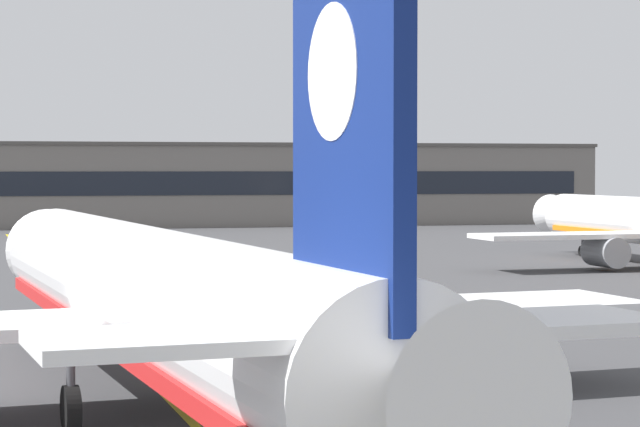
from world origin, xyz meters
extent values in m
cube|color=yellow|center=(0.00, 30.00, 0.00)|extent=(8.90, 179.81, 0.01)
cylinder|color=white|center=(-0.24, 15.87, 3.50)|extent=(7.75, 36.20, 3.80)
cone|color=white|center=(-2.37, 35.05, 3.50)|extent=(3.88, 2.98, 3.61)
cone|color=white|center=(1.90, -3.41, 3.90)|extent=(3.14, 3.10, 2.85)
cube|color=red|center=(-0.24, 15.87, 2.46)|extent=(7.36, 33.33, 0.44)
cube|color=black|center=(-2.16, 33.16, 4.17)|extent=(2.95, 1.41, 0.60)
cube|color=white|center=(-0.31, 16.47, 2.65)|extent=(32.33, 8.31, 0.36)
cylinder|color=gray|center=(5.97, 16.16, 1.43)|extent=(2.68, 3.83, 2.30)
cylinder|color=black|center=(5.76, 18.00, 1.43)|extent=(1.96, 0.39, 1.95)
cube|color=navy|center=(1.51, 0.17, 8.05)|extent=(0.93, 4.81, 7.20)
cylinder|color=white|center=(1.47, 0.47, 8.77)|extent=(0.70, 2.43, 2.40)
cube|color=white|center=(1.57, -0.43, 4.36)|extent=(11.24, 4.00, 0.24)
cylinder|color=#4C4C51|center=(-1.84, 30.28, 1.48)|extent=(0.24, 0.24, 1.60)
cylinder|color=black|center=(-1.84, 30.28, 0.45)|extent=(0.50, 0.94, 0.90)
cylinder|color=#4C4C51|center=(-2.60, 13.60, 1.77)|extent=(0.24, 0.24, 1.60)
cylinder|color=black|center=(-2.60, 13.60, 0.65)|extent=(0.54, 1.34, 1.30)
cylinder|color=#4C4C51|center=(2.56, 14.17, 1.77)|extent=(0.24, 0.24, 1.60)
cylinder|color=black|center=(2.56, 14.17, 0.65)|extent=(0.54, 1.34, 1.30)
cone|color=white|center=(40.37, 78.61, 3.21)|extent=(3.45, 2.58, 3.31)
cube|color=black|center=(40.47, 76.87, 3.82)|extent=(2.67, 1.16, 0.55)
cylinder|color=gray|center=(35.78, 60.24, 1.31)|extent=(2.30, 3.42, 2.11)
cylinder|color=black|center=(35.68, 61.94, 1.31)|extent=(1.80, 0.27, 1.79)
cylinder|color=#4C4C51|center=(40.63, 74.22, 1.35)|extent=(0.22, 0.22, 1.47)
cylinder|color=black|center=(40.63, 74.22, 0.41)|extent=(0.42, 0.85, 0.82)
cone|color=orange|center=(1.93, 31.94, 0.28)|extent=(0.36, 0.36, 0.55)
cylinder|color=white|center=(1.93, 31.94, 0.30)|extent=(0.23, 0.23, 0.07)
cube|color=orange|center=(1.93, 31.94, 0.01)|extent=(0.44, 0.44, 0.03)
camera|label=1|loc=(-4.21, -21.28, 7.11)|focal=72.55mm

